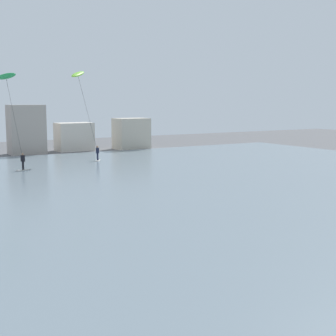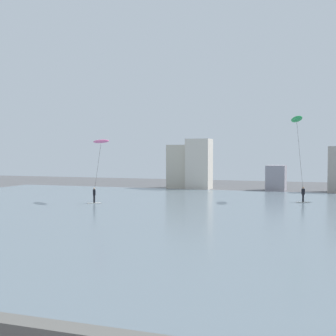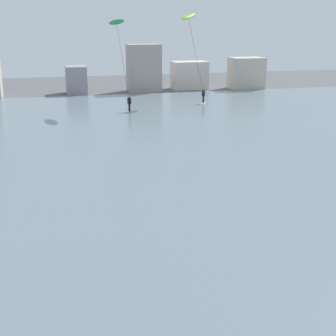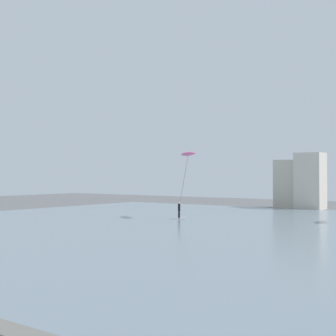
{
  "view_description": "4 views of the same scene",
  "coord_description": "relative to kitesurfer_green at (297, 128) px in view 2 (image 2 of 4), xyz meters",
  "views": [
    {
      "loc": [
        -10.77,
        -2.06,
        6.75
      ],
      "look_at": [
        -0.75,
        14.58,
        4.07
      ],
      "focal_mm": 52.91,
      "sensor_mm": 36.0,
      "label": 1
    },
    {
      "loc": [
        4.01,
        -5.72,
        5.53
      ],
      "look_at": [
        -3.26,
        15.2,
        4.71
      ],
      "focal_mm": 49.72,
      "sensor_mm": 36.0,
      "label": 2
    },
    {
      "loc": [
        -6.51,
        -3.75,
        9.19
      ],
      "look_at": [
        -1.22,
        17.63,
        2.41
      ],
      "focal_mm": 51.62,
      "sensor_mm": 36.0,
      "label": 3
    },
    {
      "loc": [
        8.27,
        -1.95,
        4.37
      ],
      "look_at": [
        -3.26,
        13.77,
        4.66
      ],
      "focal_mm": 51.72,
      "sensor_mm": 36.0,
      "label": 4
    }
  ],
  "objects": [
    {
      "name": "kitesurfer_pink",
      "position": [
        -19.63,
        -7.94,
        -2.02
      ],
      "size": [
        3.22,
        3.71,
        6.67
      ],
      "color": "silver",
      "rests_on": "water_bay"
    },
    {
      "name": "kitesurfer_green",
      "position": [
        0.0,
        0.0,
        0.0
      ],
      "size": [
        2.5,
        3.7,
        9.33
      ],
      "color": "silver",
      "rests_on": "water_bay"
    },
    {
      "name": "far_shore_buildings",
      "position": [
        -1.96,
        13.33,
        -5.35
      ],
      "size": [
        40.96,
        4.81,
        7.25
      ],
      "color": "#A89E93",
      "rests_on": "ground"
    },
    {
      "name": "water_bay",
      "position": [
        -0.7,
        -15.11,
        -7.98
      ],
      "size": [
        84.0,
        52.0,
        0.1
      ],
      "primitive_type": "cube",
      "color": "slate",
      "rests_on": "ground"
    }
  ]
}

